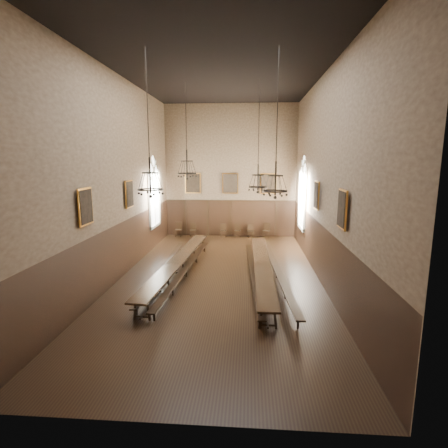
# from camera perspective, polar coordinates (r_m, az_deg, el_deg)

# --- Properties ---
(floor) EXTENTS (9.00, 18.00, 0.02)m
(floor) POSITION_cam_1_polar(r_m,az_deg,el_deg) (16.13, -0.74, -8.79)
(floor) COLOR black
(floor) RESTS_ON ground
(ceiling) EXTENTS (9.00, 18.00, 0.02)m
(ceiling) POSITION_cam_1_polar(r_m,az_deg,el_deg) (15.67, -0.82, 24.13)
(ceiling) COLOR black
(ceiling) RESTS_ON ground
(wall_back) EXTENTS (9.00, 0.02, 9.00)m
(wall_back) POSITION_cam_1_polar(r_m,az_deg,el_deg) (24.23, 1.06, 8.56)
(wall_back) COLOR #856C51
(wall_back) RESTS_ON ground
(wall_front) EXTENTS (9.00, 0.02, 9.00)m
(wall_front) POSITION_cam_1_polar(r_m,az_deg,el_deg) (6.35, -7.74, 3.04)
(wall_front) COLOR #856C51
(wall_front) RESTS_ON ground
(wall_left) EXTENTS (0.02, 18.00, 9.00)m
(wall_left) POSITION_cam_1_polar(r_m,az_deg,el_deg) (16.26, -16.95, 7.17)
(wall_left) COLOR #856C51
(wall_left) RESTS_ON ground
(wall_right) EXTENTS (0.02, 18.00, 9.00)m
(wall_right) POSITION_cam_1_polar(r_m,az_deg,el_deg) (15.53, 16.18, 7.07)
(wall_right) COLOR #856C51
(wall_right) RESTS_ON ground
(wainscot_panelling) EXTENTS (9.00, 18.00, 2.50)m
(wainscot_panelling) POSITION_cam_1_polar(r_m,az_deg,el_deg) (15.76, -0.75, -4.46)
(wainscot_panelling) COLOR black
(wainscot_panelling) RESTS_ON floor
(table_left) EXTENTS (1.41, 10.35, 0.81)m
(table_left) POSITION_cam_1_polar(r_m,az_deg,el_deg) (16.44, -7.43, -6.98)
(table_left) COLOR black
(table_left) RESTS_ON floor
(table_right) EXTENTS (0.78, 10.24, 0.80)m
(table_right) POSITION_cam_1_polar(r_m,az_deg,el_deg) (15.82, 6.22, -7.67)
(table_right) COLOR black
(table_right) RESTS_ON floor
(bench_left_outer) EXTENTS (0.50, 9.34, 0.42)m
(bench_left_outer) POSITION_cam_1_polar(r_m,az_deg,el_deg) (16.55, -9.78, -7.42)
(bench_left_outer) COLOR black
(bench_left_outer) RESTS_ON floor
(bench_left_inner) EXTENTS (0.88, 9.80, 0.44)m
(bench_left_inner) POSITION_cam_1_polar(r_m,az_deg,el_deg) (16.25, -6.18, -7.61)
(bench_left_inner) COLOR black
(bench_left_inner) RESTS_ON floor
(bench_right_inner) EXTENTS (0.74, 9.72, 0.44)m
(bench_right_inner) POSITION_cam_1_polar(r_m,az_deg,el_deg) (15.74, 4.76, -8.21)
(bench_right_inner) COLOR black
(bench_right_inner) RESTS_ON floor
(bench_right_outer) EXTENTS (0.99, 10.59, 0.48)m
(bench_right_outer) POSITION_cam_1_polar(r_m,az_deg,el_deg) (16.20, 8.57, -7.65)
(bench_right_outer) COLOR black
(bench_right_outer) RESTS_ON floor
(chair_0) EXTENTS (0.45, 0.45, 1.00)m
(chair_0) POSITION_cam_1_polar(r_m,az_deg,el_deg) (24.67, -7.42, -1.32)
(chair_0) COLOR black
(chair_0) RESTS_ON floor
(chair_1) EXTENTS (0.44, 0.44, 0.94)m
(chair_1) POSITION_cam_1_polar(r_m,az_deg,el_deg) (24.54, -5.07, -1.38)
(chair_1) COLOR black
(chair_1) RESTS_ON floor
(chair_3) EXTENTS (0.44, 0.44, 0.92)m
(chair_3) POSITION_cam_1_polar(r_m,az_deg,el_deg) (24.31, -0.09, -1.47)
(chair_3) COLOR black
(chair_3) RESTS_ON floor
(chair_4) EXTENTS (0.43, 0.43, 0.94)m
(chair_4) POSITION_cam_1_polar(r_m,az_deg,el_deg) (24.29, 2.23, -1.48)
(chair_4) COLOR black
(chair_4) RESTS_ON floor
(chair_5) EXTENTS (0.48, 0.48, 0.94)m
(chair_5) POSITION_cam_1_polar(r_m,az_deg,el_deg) (24.19, 4.37, -1.55)
(chair_5) COLOR black
(chair_5) RESTS_ON floor
(chair_6) EXTENTS (0.55, 0.55, 1.00)m
(chair_6) POSITION_cam_1_polar(r_m,az_deg,el_deg) (24.26, 6.87, -1.51)
(chair_6) COLOR black
(chair_6) RESTS_ON floor
(chandelier_back_left) EXTENTS (0.95, 0.95, 4.54)m
(chandelier_back_left) POSITION_cam_1_polar(r_m,az_deg,el_deg) (17.87, -6.07, 9.11)
(chandelier_back_left) COLOR black
(chandelier_back_left) RESTS_ON ceiling
(chandelier_back_right) EXTENTS (0.90, 0.90, 5.18)m
(chandelier_back_right) POSITION_cam_1_polar(r_m,az_deg,el_deg) (17.28, 5.56, 7.09)
(chandelier_back_right) COLOR black
(chandelier_back_right) RESTS_ON ceiling
(chandelier_front_left) EXTENTS (0.91, 0.91, 4.90)m
(chandelier_front_left) POSITION_cam_1_polar(r_m,az_deg,el_deg) (12.68, -11.95, 6.90)
(chandelier_front_left) COLOR black
(chandelier_front_left) RESTS_ON ceiling
(chandelier_front_right) EXTENTS (0.84, 0.84, 4.93)m
(chandelier_front_right) POSITION_cam_1_polar(r_m,az_deg,el_deg) (12.47, 8.41, 6.85)
(chandelier_front_right) COLOR black
(chandelier_front_right) RESTS_ON ceiling
(portrait_back_0) EXTENTS (1.10, 0.12, 1.40)m
(portrait_back_0) POSITION_cam_1_polar(r_m,az_deg,el_deg) (24.42, -5.11, 6.65)
(portrait_back_0) COLOR orange
(portrait_back_0) RESTS_ON wall_back
(portrait_back_1) EXTENTS (1.10, 0.12, 1.40)m
(portrait_back_1) POSITION_cam_1_polar(r_m,az_deg,el_deg) (24.14, 1.03, 6.65)
(portrait_back_1) COLOR orange
(portrait_back_1) RESTS_ON wall_back
(portrait_back_2) EXTENTS (1.10, 0.12, 1.40)m
(portrait_back_2) POSITION_cam_1_polar(r_m,az_deg,el_deg) (24.14, 7.25, 6.57)
(portrait_back_2) COLOR orange
(portrait_back_2) RESTS_ON wall_back
(portrait_left_0) EXTENTS (0.12, 1.00, 1.30)m
(portrait_left_0) POSITION_cam_1_polar(r_m,az_deg,el_deg) (17.21, -15.22, 4.74)
(portrait_left_0) COLOR orange
(portrait_left_0) RESTS_ON wall_left
(portrait_left_1) EXTENTS (0.12, 1.00, 1.30)m
(portrait_left_1) POSITION_cam_1_polar(r_m,az_deg,el_deg) (13.08, -21.68, 2.66)
(portrait_left_1) COLOR orange
(portrait_left_1) RESTS_ON wall_left
(portrait_right_0) EXTENTS (0.12, 1.00, 1.30)m
(portrait_right_0) POSITION_cam_1_polar(r_m,az_deg,el_deg) (16.54, 14.88, 4.54)
(portrait_right_0) COLOR orange
(portrait_right_0) RESTS_ON wall_right
(portrait_right_1) EXTENTS (0.12, 1.00, 1.30)m
(portrait_right_1) POSITION_cam_1_polar(r_m,az_deg,el_deg) (12.18, 18.75, 2.32)
(portrait_right_1) COLOR orange
(portrait_right_1) RESTS_ON wall_right
(window_right) EXTENTS (0.20, 2.20, 4.60)m
(window_right) POSITION_cam_1_polar(r_m,az_deg,el_deg) (20.99, 12.73, 5.00)
(window_right) COLOR white
(window_right) RESTS_ON wall_right
(window_left) EXTENTS (0.20, 2.20, 4.60)m
(window_left) POSITION_cam_1_polar(r_m,az_deg,el_deg) (21.53, -11.37, 5.18)
(window_left) COLOR white
(window_left) RESTS_ON wall_left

